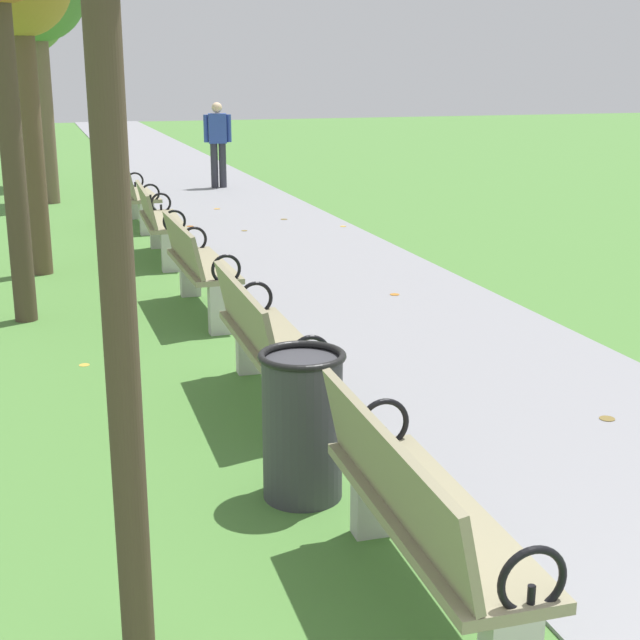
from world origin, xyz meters
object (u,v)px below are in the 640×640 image
object	(u,v)px
tree_5	(20,2)
trash_bin	(302,425)
park_bench_2	(419,514)
pedestrian_walking	(218,140)
park_bench_6	(135,194)
park_bench_4	(198,265)
park_bench_3	(264,340)
park_bench_5	(158,220)

from	to	relation	value
tree_5	trash_bin	world-z (taller)	tree_5
park_bench_2	trash_bin	world-z (taller)	park_bench_2
pedestrian_walking	trash_bin	xyz separation A→B (m)	(-2.20, -13.27, -0.50)
park_bench_6	trash_bin	bearing A→B (deg)	-90.91
park_bench_4	park_bench_6	distance (m)	5.23
park_bench_3	park_bench_5	distance (m)	5.35
park_bench_2	park_bench_6	world-z (taller)	same
park_bench_3	park_bench_6	distance (m)	7.85
park_bench_5	park_bench_2	bearing A→B (deg)	-90.00
park_bench_2	park_bench_3	xyz separation A→B (m)	(-0.00, 2.70, 0.00)
park_bench_5	park_bench_6	bearing A→B (deg)	90.00
park_bench_2	park_bench_4	xyz separation A→B (m)	(-0.00, 5.33, 0.00)
park_bench_4	park_bench_6	bearing A→B (deg)	90.00
park_bench_6	trash_bin	distance (m)	9.29
park_bench_6	tree_5	world-z (taller)	tree_5
park_bench_5	pedestrian_walking	bearing A→B (deg)	72.46
park_bench_6	trash_bin	xyz separation A→B (m)	(-0.15, -9.29, -0.06)
park_bench_5	tree_5	size ratio (longest dim) A/B	0.36
park_bench_4	park_bench_6	size ratio (longest dim) A/B	1.00
park_bench_6	tree_5	xyz separation A→B (m)	(-1.38, 5.41, 2.99)
park_bench_3	trash_bin	bearing A→B (deg)	-95.85
park_bench_3	tree_5	distance (m)	13.66
park_bench_2	tree_5	size ratio (longest dim) A/B	0.36
park_bench_2	park_bench_4	size ratio (longest dim) A/B	1.00
park_bench_3	park_bench_6	size ratio (longest dim) A/B	1.00
trash_bin	park_bench_5	bearing A→B (deg)	88.76
park_bench_6	park_bench_5	bearing A→B (deg)	-90.00
park_bench_4	park_bench_5	world-z (taller)	same
park_bench_3	tree_5	world-z (taller)	tree_5
park_bench_3	trash_bin	size ratio (longest dim) A/B	1.91
park_bench_5	pedestrian_walking	size ratio (longest dim) A/B	1.00
park_bench_2	pedestrian_walking	distance (m)	14.69
park_bench_4	pedestrian_walking	size ratio (longest dim) A/B	0.99
park_bench_3	tree_5	size ratio (longest dim) A/B	0.36
park_bench_2	park_bench_5	bearing A→B (deg)	90.00
park_bench_3	park_bench_4	size ratio (longest dim) A/B	1.00
park_bench_4	tree_5	bearing A→B (deg)	97.38
pedestrian_walking	trash_bin	bearing A→B (deg)	-99.40
park_bench_6	pedestrian_walking	size ratio (longest dim) A/B	1.00
tree_5	trash_bin	xyz separation A→B (m)	(1.23, -14.70, -3.05)
park_bench_2	park_bench_6	size ratio (longest dim) A/B	1.00
park_bench_4	park_bench_5	bearing A→B (deg)	90.00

